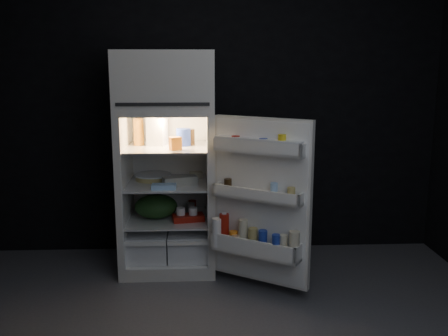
{
  "coord_description": "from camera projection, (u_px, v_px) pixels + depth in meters",
  "views": [
    {
      "loc": [
        -0.12,
        -2.72,
        1.67
      ],
      "look_at": [
        0.05,
        1.0,
        0.9
      ],
      "focal_mm": 40.0,
      "sensor_mm": 36.0,
      "label": 1
    }
  ],
  "objects": [
    {
      "name": "wall_back",
      "position": [
        214.0,
        102.0,
        4.4
      ],
      "size": [
        4.0,
        0.0,
        2.7
      ],
      "primitive_type": "cube",
      "color": "black",
      "rests_on": "ground"
    },
    {
      "name": "wall_front",
      "position": [
        258.0,
        216.0,
        1.07
      ],
      "size": [
        4.0,
        0.0,
        2.7
      ],
      "primitive_type": "cube",
      "color": "black",
      "rests_on": "ground"
    },
    {
      "name": "refrigerator",
      "position": [
        167.0,
        154.0,
        4.09
      ],
      "size": [
        0.76,
        0.71,
        1.78
      ],
      "color": "silver",
      "rests_on": "ground"
    },
    {
      "name": "fridge_door",
      "position": [
        259.0,
        204.0,
        3.61
      ],
      "size": [
        0.71,
        0.55,
        1.22
      ],
      "color": "silver",
      "rests_on": "ground"
    },
    {
      "name": "milk_jug",
      "position": [
        157.0,
        131.0,
        4.06
      ],
      "size": [
        0.17,
        0.17,
        0.24
      ],
      "primitive_type": "cube",
      "rotation": [
        0.0,
        0.0,
        -0.25
      ],
      "color": "white",
      "rests_on": "refrigerator"
    },
    {
      "name": "mayo_jar",
      "position": [
        184.0,
        137.0,
        4.05
      ],
      "size": [
        0.15,
        0.15,
        0.14
      ],
      "primitive_type": "cylinder",
      "rotation": [
        0.0,
        0.0,
        0.29
      ],
      "color": "#1C349D",
      "rests_on": "refrigerator"
    },
    {
      "name": "jam_jar",
      "position": [
        189.0,
        137.0,
        4.09
      ],
      "size": [
        0.11,
        0.11,
        0.13
      ],
      "primitive_type": "cylinder",
      "rotation": [
        0.0,
        0.0,
        -0.05
      ],
      "color": "black",
      "rests_on": "refrigerator"
    },
    {
      "name": "amber_bottle",
      "position": [
        139.0,
        132.0,
        4.07
      ],
      "size": [
        0.1,
        0.1,
        0.22
      ],
      "primitive_type": "cylinder",
      "rotation": [
        0.0,
        0.0,
        -0.25
      ],
      "color": "orange",
      "rests_on": "refrigerator"
    },
    {
      "name": "small_carton",
      "position": [
        175.0,
        143.0,
        3.86
      ],
      "size": [
        0.11,
        0.09,
        0.1
      ],
      "primitive_type": "cube",
      "rotation": [
        0.0,
        0.0,
        0.43
      ],
      "color": "orange",
      "rests_on": "refrigerator"
    },
    {
      "name": "egg_carton",
      "position": [
        180.0,
        181.0,
        3.99
      ],
      "size": [
        0.29,
        0.18,
        0.07
      ],
      "primitive_type": "cube",
      "rotation": [
        0.0,
        0.0,
        0.32
      ],
      "color": "gray",
      "rests_on": "refrigerator"
    },
    {
      "name": "pie",
      "position": [
        153.0,
        178.0,
        4.18
      ],
      "size": [
        0.3,
        0.3,
        0.04
      ],
      "primitive_type": "cylinder",
      "rotation": [
        0.0,
        0.0,
        -0.07
      ],
      "color": "tan",
      "rests_on": "refrigerator"
    },
    {
      "name": "flat_package",
      "position": [
        164.0,
        187.0,
        3.87
      ],
      "size": [
        0.19,
        0.1,
        0.04
      ],
      "primitive_type": "cube",
      "rotation": [
        0.0,
        0.0,
        -0.02
      ],
      "color": "#9CC5F1",
      "rests_on": "refrigerator"
    },
    {
      "name": "wrapped_pkg",
      "position": [
        196.0,
        175.0,
        4.27
      ],
      "size": [
        0.12,
        0.1,
        0.05
      ],
      "primitive_type": "cube",
      "rotation": [
        0.0,
        0.0,
        0.16
      ],
      "color": "beige",
      "rests_on": "refrigerator"
    },
    {
      "name": "produce_bag",
      "position": [
        156.0,
        206.0,
        4.12
      ],
      "size": [
        0.44,
        0.41,
        0.2
      ],
      "primitive_type": "ellipsoid",
      "rotation": [
        0.0,
        0.0,
        -0.38
      ],
      "color": "#193815",
      "rests_on": "refrigerator"
    },
    {
      "name": "yogurt_tray",
      "position": [
        188.0,
        218.0,
        4.06
      ],
      "size": [
        0.27,
        0.18,
        0.05
      ],
      "primitive_type": "cube",
      "rotation": [
        0.0,
        0.0,
        0.18
      ],
      "color": "maroon",
      "rests_on": "refrigerator"
    },
    {
      "name": "small_can_red",
      "position": [
        192.0,
        205.0,
        4.35
      ],
      "size": [
        0.07,
        0.07,
        0.09
      ],
      "primitive_type": "cylinder",
      "rotation": [
        0.0,
        0.0,
        -0.08
      ],
      "color": "maroon",
      "rests_on": "refrigerator"
    },
    {
      "name": "small_can_silver",
      "position": [
        190.0,
        208.0,
        4.26
      ],
      "size": [
        0.09,
        0.09,
        0.09
      ],
      "primitive_type": "cylinder",
      "rotation": [
        0.0,
        0.0,
        0.17
      ],
      "color": "silver",
      "rests_on": "refrigerator"
    }
  ]
}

